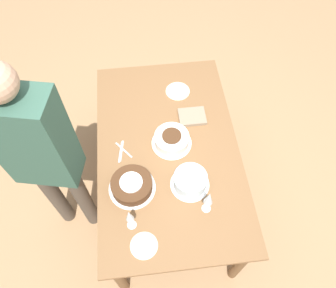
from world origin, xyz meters
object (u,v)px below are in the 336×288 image
cake_front_chocolate (132,185)px  cake_back_decorated (190,181)px  person_cutting (41,153)px  wine_glass_near (209,199)px  cake_center_white (172,140)px  wine_glass_far (129,216)px

cake_front_chocolate → cake_back_decorated: (0.02, 0.38, 0.01)m
cake_front_chocolate → person_cutting: 0.59m
cake_front_chocolate → wine_glass_near: 0.51m
cake_back_decorated → wine_glass_near: bearing=23.6°
wine_glass_near → person_cutting: bearing=-109.6°
cake_center_white → wine_glass_far: 0.66m
cake_front_chocolate → cake_back_decorated: size_ratio=1.19×
cake_front_chocolate → wine_glass_far: size_ratio=1.39×
wine_glass_near → person_cutting: person_cutting is taller
cake_front_chocolate → wine_glass_far: wine_glass_far is taller
cake_center_white → wine_glass_far: size_ratio=1.29×
person_cutting → cake_center_white: bearing=24.9°
wine_glass_far → person_cutting: bearing=-128.9°
cake_back_decorated → cake_front_chocolate: bearing=-92.8°
wine_glass_near → cake_back_decorated: bearing=-156.4°
wine_glass_near → person_cutting: (-0.34, -0.96, 0.15)m
cake_back_decorated → person_cutting: 0.93m
wine_glass_far → person_cutting: 0.64m
cake_center_white → wine_glass_near: bearing=17.0°
cake_front_chocolate → wine_glass_near: wine_glass_near is taller
cake_center_white → wine_glass_near: 0.55m
person_cutting → wine_glass_near: bearing=-6.8°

